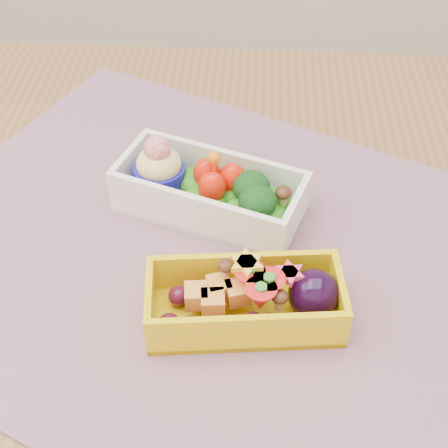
# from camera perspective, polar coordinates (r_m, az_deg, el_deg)

# --- Properties ---
(table) EXTENTS (1.20, 0.80, 0.75)m
(table) POSITION_cam_1_polar(r_m,az_deg,el_deg) (0.63, 2.83, -10.64)
(table) COLOR brown
(table) RESTS_ON ground
(placemat) EXTENTS (0.71, 0.64, 0.00)m
(placemat) POSITION_cam_1_polar(r_m,az_deg,el_deg) (0.57, -0.79, -3.09)
(placemat) COLOR #9E6D8C
(placemat) RESTS_ON table
(bento_white) EXTENTS (0.19, 0.13, 0.07)m
(bento_white) POSITION_cam_1_polar(r_m,az_deg,el_deg) (0.59, -1.39, 3.07)
(bento_white) COLOR white
(bento_white) RESTS_ON placemat
(bento_yellow) EXTENTS (0.16, 0.09, 0.05)m
(bento_yellow) POSITION_cam_1_polar(r_m,az_deg,el_deg) (0.50, 2.33, -6.94)
(bento_yellow) COLOR yellow
(bento_yellow) RESTS_ON placemat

